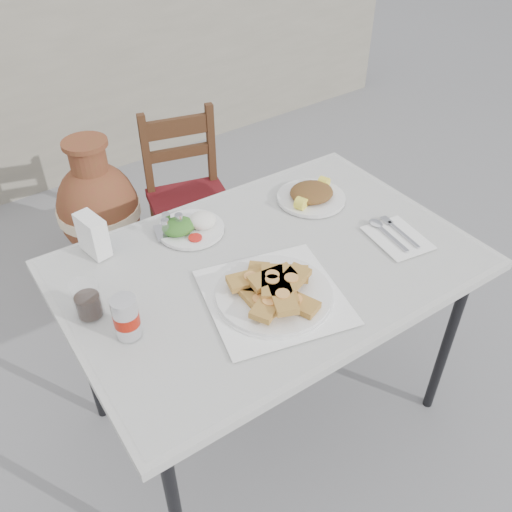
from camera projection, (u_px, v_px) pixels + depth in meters
ground at (264, 430)px, 2.25m from camera, size 80.00×80.00×0.00m
cafe_table at (269, 273)px, 1.85m from camera, size 1.40×0.98×0.83m
pide_plate at (274, 288)px, 1.65m from camera, size 0.50×0.50×0.08m
salad_rice_plate at (190, 226)px, 1.93m from camera, size 0.24×0.24×0.06m
salad_chopped_plate at (311, 195)px, 2.09m from camera, size 0.27×0.27×0.06m
soda_can at (126, 317)px, 1.51m from camera, size 0.07×0.07×0.13m
cola_glass at (88, 301)px, 1.59m from camera, size 0.08×0.08×0.12m
napkin_holder at (93, 235)px, 1.81m from camera, size 0.09×0.12×0.14m
condiment_caddy at (170, 227)px, 1.92m from camera, size 0.13×0.11×0.08m
cutlery_napkin at (394, 235)px, 1.92m from camera, size 0.21×0.25×0.02m
chair at (189, 198)px, 2.78m from camera, size 0.49×0.49×0.89m
terracotta_urn at (99, 211)px, 2.89m from camera, size 0.44×0.44×0.76m
back_wall at (27, 98)px, 3.44m from camera, size 6.00×0.25×1.20m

